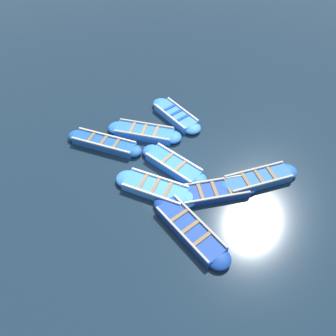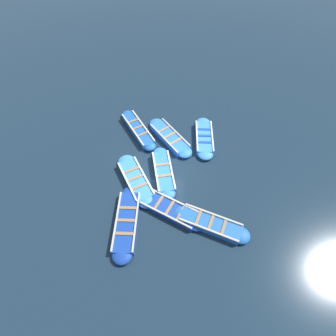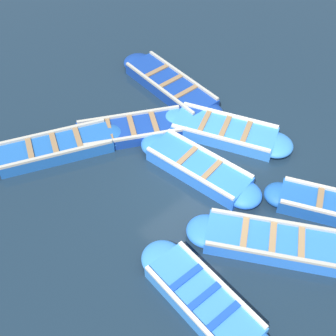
{
  "view_description": "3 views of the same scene",
  "coord_description": "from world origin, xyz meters",
  "px_view_note": "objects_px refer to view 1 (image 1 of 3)",
  "views": [
    {
      "loc": [
        6.5,
        7.37,
        10.95
      ],
      "look_at": [
        0.27,
        0.13,
        0.2
      ],
      "focal_mm": 35.0,
      "sensor_mm": 36.0,
      "label": 1
    },
    {
      "loc": [
        -0.28,
        8.31,
        11.44
      ],
      "look_at": [
        -0.29,
        0.03,
        0.4
      ],
      "focal_mm": 28.0,
      "sensor_mm": 36.0,
      "label": 2
    },
    {
      "loc": [
        -5.75,
        -5.01,
        8.66
      ],
      "look_at": [
        -0.7,
        0.55,
        0.35
      ],
      "focal_mm": 50.0,
      "sensor_mm": 36.0,
      "label": 3
    }
  ],
  "objects_px": {
    "boat_outer_right": "(190,229)",
    "boat_drifting": "(155,188)",
    "boat_bow_out": "(144,132)",
    "boat_mid_row": "(214,191)",
    "boat_broadside": "(258,179)",
    "boat_outer_left": "(104,143)",
    "boat_end_of_row": "(176,115)",
    "boat_stern_in": "(174,165)"
  },
  "relations": [
    {
      "from": "boat_outer_right",
      "to": "boat_outer_left",
      "type": "bearing_deg",
      "value": -91.08
    },
    {
      "from": "boat_drifting",
      "to": "boat_end_of_row",
      "type": "bearing_deg",
      "value": -141.77
    },
    {
      "from": "boat_outer_right",
      "to": "boat_bow_out",
      "type": "height_order",
      "value": "boat_bow_out"
    },
    {
      "from": "boat_bow_out",
      "to": "boat_outer_right",
      "type": "bearing_deg",
      "value": 69.44
    },
    {
      "from": "boat_outer_left",
      "to": "boat_mid_row",
      "type": "relative_size",
      "value": 0.98
    },
    {
      "from": "boat_end_of_row",
      "to": "boat_drifting",
      "type": "height_order",
      "value": "boat_end_of_row"
    },
    {
      "from": "boat_outer_left",
      "to": "boat_stern_in",
      "type": "height_order",
      "value": "boat_stern_in"
    },
    {
      "from": "boat_outer_right",
      "to": "boat_stern_in",
      "type": "xyz_separation_m",
      "value": [
        -1.69,
        -2.86,
        0.02
      ]
    },
    {
      "from": "boat_drifting",
      "to": "boat_broadside",
      "type": "bearing_deg",
      "value": 145.86
    },
    {
      "from": "boat_outer_right",
      "to": "boat_mid_row",
      "type": "distance_m",
      "value": 2.12
    },
    {
      "from": "boat_outer_right",
      "to": "boat_broadside",
      "type": "bearing_deg",
      "value": 178.59
    },
    {
      "from": "boat_broadside",
      "to": "boat_stern_in",
      "type": "height_order",
      "value": "boat_stern_in"
    },
    {
      "from": "boat_mid_row",
      "to": "boat_end_of_row",
      "type": "bearing_deg",
      "value": -113.57
    },
    {
      "from": "boat_end_of_row",
      "to": "boat_stern_in",
      "type": "xyz_separation_m",
      "value": [
        2.37,
        2.53,
        0.02
      ]
    },
    {
      "from": "boat_outer_left",
      "to": "boat_bow_out",
      "type": "bearing_deg",
      "value": 162.03
    },
    {
      "from": "boat_outer_left",
      "to": "boat_outer_right",
      "type": "bearing_deg",
      "value": 88.92
    },
    {
      "from": "boat_mid_row",
      "to": "boat_drifting",
      "type": "xyz_separation_m",
      "value": [
        1.76,
        -1.7,
        0.02
      ]
    },
    {
      "from": "boat_outer_left",
      "to": "boat_mid_row",
      "type": "bearing_deg",
      "value": 109.48
    },
    {
      "from": "boat_outer_left",
      "to": "boat_drifting",
      "type": "height_order",
      "value": "boat_outer_left"
    },
    {
      "from": "boat_mid_row",
      "to": "boat_stern_in",
      "type": "xyz_separation_m",
      "value": [
        0.32,
        -2.18,
        0.04
      ]
    },
    {
      "from": "boat_bow_out",
      "to": "boat_stern_in",
      "type": "relative_size",
      "value": 0.99
    },
    {
      "from": "boat_stern_in",
      "to": "boat_drifting",
      "type": "height_order",
      "value": "boat_stern_in"
    },
    {
      "from": "boat_bow_out",
      "to": "boat_drifting",
      "type": "height_order",
      "value": "boat_bow_out"
    },
    {
      "from": "boat_outer_right",
      "to": "boat_end_of_row",
      "type": "distance_m",
      "value": 6.74
    },
    {
      "from": "boat_outer_right",
      "to": "boat_drifting",
      "type": "height_order",
      "value": "boat_outer_right"
    },
    {
      "from": "boat_end_of_row",
      "to": "boat_drifting",
      "type": "relative_size",
      "value": 0.93
    },
    {
      "from": "boat_bow_out",
      "to": "boat_end_of_row",
      "type": "distance_m",
      "value": 2.03
    },
    {
      "from": "boat_outer_left",
      "to": "boat_outer_right",
      "type": "xyz_separation_m",
      "value": [
        0.11,
        6.04,
        -0.02
      ]
    },
    {
      "from": "boat_broadside",
      "to": "boat_drifting",
      "type": "xyz_separation_m",
      "value": [
        3.65,
        -2.47,
        -0.0
      ]
    },
    {
      "from": "boat_broadside",
      "to": "boat_mid_row",
      "type": "height_order",
      "value": "boat_broadside"
    },
    {
      "from": "boat_mid_row",
      "to": "boat_stern_in",
      "type": "distance_m",
      "value": 2.2
    },
    {
      "from": "boat_outer_right",
      "to": "boat_mid_row",
      "type": "xyz_separation_m",
      "value": [
        -2.01,
        -0.68,
        -0.02
      ]
    },
    {
      "from": "boat_outer_left",
      "to": "boat_bow_out",
      "type": "distance_m",
      "value": 2.02
    },
    {
      "from": "boat_stern_in",
      "to": "boat_drifting",
      "type": "distance_m",
      "value": 1.52
    },
    {
      "from": "boat_bow_out",
      "to": "boat_end_of_row",
      "type": "xyz_separation_m",
      "value": [
        -2.03,
        0.03,
        -0.0
      ]
    },
    {
      "from": "boat_outer_left",
      "to": "boat_end_of_row",
      "type": "xyz_separation_m",
      "value": [
        -3.95,
        0.66,
        -0.02
      ]
    },
    {
      "from": "boat_drifting",
      "to": "boat_outer_right",
      "type": "bearing_deg",
      "value": 84.05
    },
    {
      "from": "boat_end_of_row",
      "to": "boat_drifting",
      "type": "bearing_deg",
      "value": 38.23
    },
    {
      "from": "boat_broadside",
      "to": "boat_mid_row",
      "type": "relative_size",
      "value": 1.01
    },
    {
      "from": "boat_mid_row",
      "to": "boat_drifting",
      "type": "relative_size",
      "value": 1.02
    },
    {
      "from": "boat_bow_out",
      "to": "boat_mid_row",
      "type": "height_order",
      "value": "boat_bow_out"
    },
    {
      "from": "boat_outer_right",
      "to": "boat_bow_out",
      "type": "relative_size",
      "value": 1.14
    }
  ]
}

